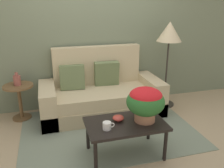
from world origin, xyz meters
TOP-DOWN VIEW (x-y plane):
  - ground_plane at (0.00, 0.00)m, footprint 14.00×14.00m
  - wall_back at (0.00, 1.15)m, footprint 6.40×0.12m
  - area_rug at (0.00, 0.10)m, footprint 2.45×1.76m
  - couch at (0.03, 0.69)m, footprint 1.95×0.86m
  - coffee_table at (0.05, -0.53)m, footprint 0.93×0.57m
  - side_table at (-1.24, 0.82)m, footprint 0.45×0.45m
  - floor_lamp at (1.21, 0.69)m, footprint 0.41×0.41m
  - potted_plant at (0.28, -0.55)m, footprint 0.45×0.45m
  - coffee_mug at (-0.20, -0.62)m, footprint 0.14×0.10m
  - snack_bowl at (-0.02, -0.47)m, footprint 0.14×0.14m
  - table_vase at (-1.24, 0.83)m, footprint 0.11×0.11m

SIDE VIEW (x-z plane):
  - ground_plane at x=0.00m, z-range 0.00..0.00m
  - area_rug at x=0.00m, z-range 0.00..0.01m
  - couch at x=0.03m, z-range -0.23..0.85m
  - coffee_table at x=0.05m, z-range 0.17..0.61m
  - side_table at x=-1.24m, z-range 0.11..0.67m
  - snack_bowl at x=-0.02m, z-range 0.44..0.51m
  - coffee_mug at x=-0.20m, z-range 0.44..0.52m
  - table_vase at x=-1.24m, z-range 0.55..0.75m
  - potted_plant at x=0.28m, z-range 0.48..0.89m
  - floor_lamp at x=1.21m, z-range 0.49..1.96m
  - wall_back at x=0.00m, z-range 0.00..2.98m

